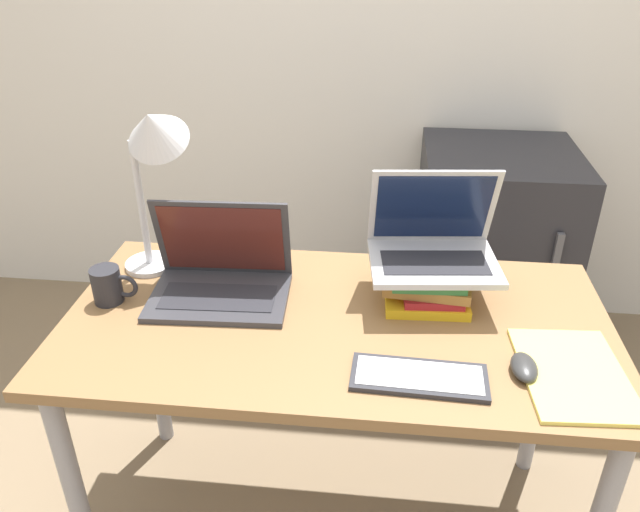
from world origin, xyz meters
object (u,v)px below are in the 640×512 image
(notepad, at_px, (573,374))
(mini_fridge, at_px, (489,257))
(mug, at_px, (108,285))
(wireless_keyboard, at_px, (419,377))
(book_stack, at_px, (427,280))
(laptop_left, at_px, (221,277))
(laptop_on_books, at_px, (433,244))
(mouse, at_px, (524,367))
(desk_lamp, at_px, (152,147))

(notepad, relative_size, mini_fridge, 0.37)
(mug, bearing_deg, notepad, -8.98)
(wireless_keyboard, bearing_deg, mug, 163.92)
(book_stack, distance_m, wireless_keyboard, 0.35)
(laptop_left, xyz_separation_m, notepad, (0.86, -0.25, -0.05))
(laptop_on_books, distance_m, mug, 0.85)
(laptop_left, height_order, mug, laptop_left)
(mouse, distance_m, desk_lamp, 1.05)
(desk_lamp, distance_m, mini_fridge, 1.47)
(book_stack, distance_m, mouse, 0.36)
(book_stack, bearing_deg, desk_lamp, 176.85)
(laptop_on_books, xyz_separation_m, mug, (-0.84, -0.13, -0.10))
(laptop_on_books, xyz_separation_m, wireless_keyboard, (-0.04, -0.36, -0.14))
(notepad, bearing_deg, mouse, -177.98)
(laptop_on_books, bearing_deg, laptop_left, -173.86)
(book_stack, bearing_deg, laptop_on_books, 61.35)
(wireless_keyboard, distance_m, mug, 0.83)
(mouse, distance_m, mug, 1.05)
(laptop_left, relative_size, wireless_keyboard, 1.23)
(laptop_on_books, bearing_deg, wireless_keyboard, -95.74)
(book_stack, xyz_separation_m, wireless_keyboard, (-0.03, -0.35, -0.04))
(book_stack, relative_size, wireless_keyboard, 0.84)
(desk_lamp, bearing_deg, mug, -125.08)
(mouse, distance_m, notepad, 0.11)
(laptop_left, xyz_separation_m, desk_lamp, (-0.17, 0.09, 0.33))
(book_stack, height_order, desk_lamp, desk_lamp)
(mug, bearing_deg, wireless_keyboard, -16.08)
(wireless_keyboard, distance_m, mouse, 0.24)
(laptop_on_books, height_order, notepad, laptop_on_books)
(laptop_on_books, distance_m, notepad, 0.46)
(mug, bearing_deg, book_stack, 7.88)
(wireless_keyboard, height_order, mouse, mouse)
(notepad, height_order, desk_lamp, desk_lamp)
(laptop_on_books, height_order, mug, laptop_on_books)
(mini_fridge, bearing_deg, mug, -140.62)
(book_stack, bearing_deg, mug, -172.12)
(laptop_left, bearing_deg, laptop_on_books, 6.14)
(laptop_left, distance_m, mouse, 0.79)
(book_stack, distance_m, desk_lamp, 0.79)
(laptop_left, bearing_deg, book_stack, 4.85)
(laptop_left, height_order, book_stack, laptop_left)
(mug, height_order, desk_lamp, desk_lamp)
(book_stack, distance_m, mug, 0.84)
(notepad, distance_m, mini_fridge, 1.16)
(mug, relative_size, mini_fridge, 0.14)
(wireless_keyboard, relative_size, desk_lamp, 0.59)
(notepad, bearing_deg, desk_lamp, 162.05)
(laptop_left, bearing_deg, mouse, -18.61)
(laptop_left, distance_m, mini_fridge, 1.28)
(notepad, bearing_deg, laptop_on_books, 134.73)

